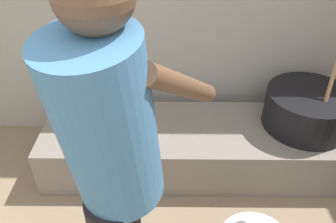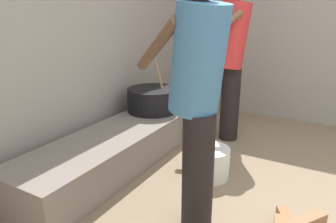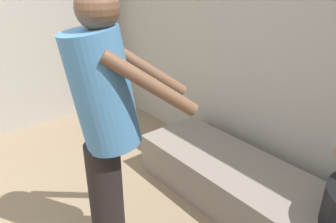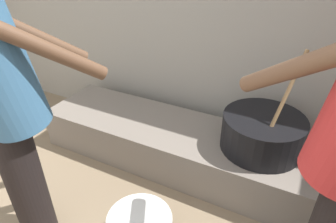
{
  "view_description": "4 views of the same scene",
  "coord_description": "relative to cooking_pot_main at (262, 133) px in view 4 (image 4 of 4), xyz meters",
  "views": [
    {
      "loc": [
        -0.02,
        0.08,
        1.75
      ],
      "look_at": [
        -0.03,
        1.49,
        0.73
      ],
      "focal_mm": 37.36,
      "sensor_mm": 36.0,
      "label": 1
    },
    {
      "loc": [
        -1.83,
        0.2,
        1.33
      ],
      "look_at": [
        -0.01,
        1.24,
        0.67
      ],
      "focal_mm": 33.05,
      "sensor_mm": 36.0,
      "label": 2
    },
    {
      "loc": [
        1.21,
        0.2,
        1.67
      ],
      "look_at": [
        -0.05,
        1.22,
        0.94
      ],
      "focal_mm": 35.15,
      "sensor_mm": 36.0,
      "label": 3
    },
    {
      "loc": [
        1.02,
        0.2,
        1.58
      ],
      "look_at": [
        0.59,
        1.04,
        1.01
      ],
      "focal_mm": 31.05,
      "sensor_mm": 36.0,
      "label": 4
    }
  ],
  "objects": [
    {
      "name": "block_enclosure_rear",
      "position": [
        -0.86,
        0.48,
        0.66
      ],
      "size": [
        5.01,
        0.2,
        2.22
      ],
      "primitive_type": "cube",
      "color": "#9E998E",
      "rests_on": "ground_plane"
    },
    {
      "name": "hearth_ledge",
      "position": [
        -0.53,
        -0.04,
        -0.29
      ],
      "size": [
        2.37,
        0.6,
        0.33
      ],
      "primitive_type": "cube",
      "color": "slate",
      "rests_on": "ground_plane"
    },
    {
      "name": "cooking_pot_main",
      "position": [
        0.0,
        0.0,
        0.0
      ],
      "size": [
        0.54,
        0.54,
        0.7
      ],
      "color": "black",
      "rests_on": "hearth_ledge"
    },
    {
      "name": "cook_in_blue_shirt",
      "position": [
        -1.07,
        -0.99,
        0.46
      ],
      "size": [
        0.6,
        0.73,
        1.59
      ],
      "color": "black",
      "rests_on": "ground_plane"
    }
  ]
}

